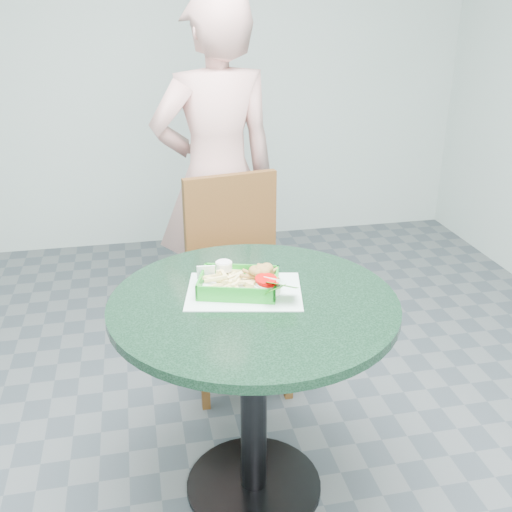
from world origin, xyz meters
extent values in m
cube|color=#303335|center=(0.00, 0.00, 0.00)|extent=(4.00, 5.00, 0.02)
cube|color=silver|center=(0.00, 2.50, 1.40)|extent=(4.00, 0.04, 2.80)
cylinder|color=black|center=(0.00, 0.00, 0.01)|extent=(0.49, 0.49, 0.02)
cylinder|color=black|center=(0.00, 0.00, 0.38)|extent=(0.09, 0.09, 0.70)
cylinder|color=black|center=(0.00, 0.00, 0.73)|extent=(0.91, 0.91, 0.03)
cube|color=#331F15|center=(0.07, 0.68, 0.45)|extent=(0.43, 0.43, 0.04)
cube|color=#331F15|center=(0.07, 0.87, 0.70)|extent=(0.43, 0.04, 0.46)
cube|color=#331F15|center=(-0.11, 0.49, 0.21)|extent=(0.04, 0.04, 0.43)
cube|color=#331F15|center=(0.26, 0.49, 0.21)|extent=(0.04, 0.04, 0.43)
cube|color=#331F15|center=(-0.11, 0.86, 0.21)|extent=(0.04, 0.04, 0.43)
cube|color=#331F15|center=(0.26, 0.86, 0.21)|extent=(0.04, 0.04, 0.43)
imported|color=tan|center=(0.05, 1.11, 0.95)|extent=(0.76, 0.57, 1.90)
cube|color=silver|center=(-0.02, 0.06, 0.75)|extent=(0.41, 0.34, 0.00)
cube|color=#17871F|center=(-0.04, 0.07, 0.76)|extent=(0.25, 0.18, 0.01)
cube|color=white|center=(-0.04, 0.07, 0.76)|extent=(0.24, 0.17, 0.00)
cube|color=#17871F|center=(-0.04, 0.15, 0.78)|extent=(0.25, 0.01, 0.04)
cube|color=#17871F|center=(-0.04, -0.02, 0.78)|extent=(0.25, 0.01, 0.04)
cube|color=#17871F|center=(0.09, 0.07, 0.78)|extent=(0.01, 0.18, 0.04)
cube|color=#17871F|center=(-0.16, 0.07, 0.78)|extent=(0.01, 0.18, 0.04)
cylinder|color=#DAB567|center=(0.03, 0.09, 0.78)|extent=(0.12, 0.12, 0.02)
cylinder|color=beige|center=(-0.09, 0.15, 0.80)|extent=(0.06, 0.06, 0.03)
cylinder|color=silver|center=(-0.09, 0.15, 0.81)|extent=(0.05, 0.05, 0.00)
cylinder|color=white|center=(0.06, 0.03, 0.78)|extent=(0.08, 0.08, 0.03)
torus|color=beige|center=(0.06, 0.03, 0.80)|extent=(0.08, 0.08, 0.01)
cylinder|color=#CA0503|center=(0.06, 0.03, 0.81)|extent=(0.07, 0.07, 0.01)
camera|label=1|loc=(-0.33, -1.64, 1.64)|focal=42.00mm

